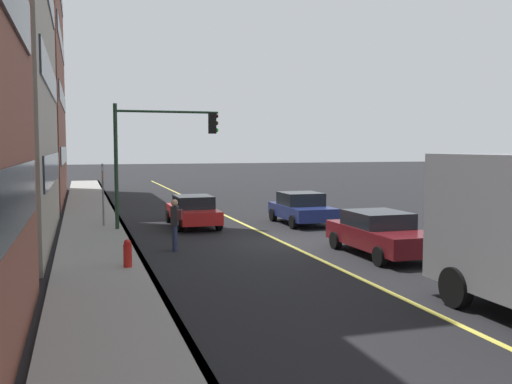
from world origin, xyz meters
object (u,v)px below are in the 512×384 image
car_red (193,211)px  car_maroon (381,233)px  car_navy (301,208)px  traffic_light_mast (158,144)px  fire_hydrant (128,256)px  pedestrian_with_backpack (175,220)px  street_sign_post (103,191)px

car_red → car_maroon: (-8.50, -4.56, 0.03)m
car_navy → traffic_light_mast: size_ratio=0.77×
car_navy → fire_hydrant: size_ratio=4.33×
pedestrian_with_backpack → traffic_light_mast: bearing=-1.3°
car_red → traffic_light_mast: bearing=117.8°
car_red → street_sign_post: 3.97m
car_red → traffic_light_mast: 3.48m
pedestrian_with_backpack → fire_hydrant: (-2.93, 1.83, -0.57)m
traffic_light_mast → street_sign_post: traffic_light_mast is taller
fire_hydrant → car_navy: bearing=-46.9°
car_navy → traffic_light_mast: traffic_light_mast is taller
car_navy → pedestrian_with_backpack: 8.29m
car_navy → pedestrian_with_backpack: (-4.98, 6.62, 0.30)m
car_red → traffic_light_mast: (-0.84, 1.59, 2.98)m
car_red → car_maroon: bearing=-151.8°
pedestrian_with_backpack → car_maroon: bearing=-114.1°
car_red → car_maroon: 9.65m
car_red → traffic_light_mast: traffic_light_mast is taller
street_sign_post → fire_hydrant: (-8.94, -0.30, -1.20)m
car_red → street_sign_post: bearing=85.3°
car_red → car_navy: (-0.72, -4.92, 0.03)m
pedestrian_with_backpack → street_sign_post: street_sign_post is taller
car_navy → pedestrian_with_backpack: size_ratio=2.31×
traffic_light_mast → street_sign_post: bearing=62.9°
car_maroon → street_sign_post: 12.21m
car_navy → street_sign_post: street_sign_post is taller
car_maroon → traffic_light_mast: 10.26m
car_red → pedestrian_with_backpack: bearing=163.4°
car_navy → car_maroon: (-7.78, 0.35, -0.00)m
car_navy → pedestrian_with_backpack: pedestrian_with_backpack is taller
car_navy → street_sign_post: 8.87m
traffic_light_mast → car_navy: bearing=-89.0°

